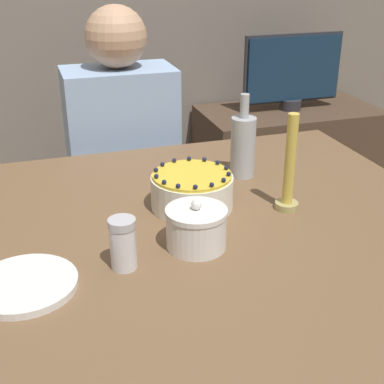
% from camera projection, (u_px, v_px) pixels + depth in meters
% --- Properties ---
extents(dining_table, '(1.28, 1.18, 0.76)m').
position_uv_depth(dining_table, '(210.00, 261.00, 1.38)').
color(dining_table, brown).
rests_on(dining_table, ground_plane).
extents(cake, '(0.22, 0.22, 0.11)m').
position_uv_depth(cake, '(192.00, 191.00, 1.41)').
color(cake, white).
rests_on(cake, dining_table).
extents(sugar_bowl, '(0.14, 0.14, 0.12)m').
position_uv_depth(sugar_bowl, '(196.00, 228.00, 1.22)').
color(sugar_bowl, white).
rests_on(sugar_bowl, dining_table).
extents(sugar_shaker, '(0.06, 0.06, 0.12)m').
position_uv_depth(sugar_shaker, '(123.00, 243.00, 1.13)').
color(sugar_shaker, white).
rests_on(sugar_shaker, dining_table).
extents(plate_stack, '(0.22, 0.22, 0.02)m').
position_uv_depth(plate_stack, '(25.00, 285.00, 1.08)').
color(plate_stack, white).
rests_on(plate_stack, dining_table).
extents(candle, '(0.06, 0.06, 0.26)m').
position_uv_depth(candle, '(289.00, 172.00, 1.37)').
color(candle, tan).
rests_on(candle, dining_table).
extents(bottle, '(0.07, 0.07, 0.25)m').
position_uv_depth(bottle, '(243.00, 145.00, 1.58)').
color(bottle, '#B2B7BC').
rests_on(bottle, dining_table).
extents(person_man_blue_shirt, '(0.40, 0.34, 1.21)m').
position_uv_depth(person_man_blue_shirt, '(125.00, 187.00, 2.09)').
color(person_man_blue_shirt, '#2D2D38').
rests_on(person_man_blue_shirt, ground_plane).
extents(side_cabinet, '(0.85, 0.44, 0.67)m').
position_uv_depth(side_cabinet, '(285.00, 174.00, 2.71)').
color(side_cabinet, '#4C3828').
rests_on(side_cabinet, ground_plane).
extents(tv_monitor, '(0.49, 0.10, 0.35)m').
position_uv_depth(tv_monitor, '(293.00, 71.00, 2.50)').
color(tv_monitor, '#2D2D33').
rests_on(tv_monitor, side_cabinet).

